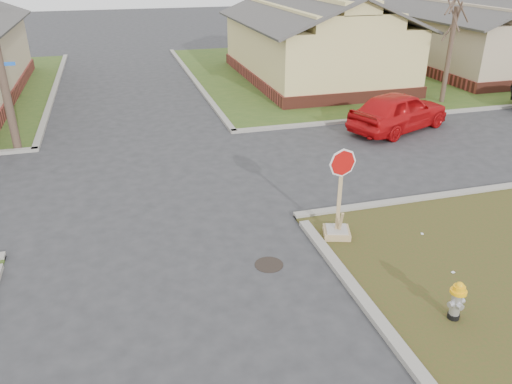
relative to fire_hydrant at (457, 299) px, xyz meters
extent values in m
plane|color=#2B2B2E|center=(-5.00, 3.23, -0.50)|extent=(120.00, 120.00, 0.00)
cube|color=#324E1C|center=(17.00, 21.23, -0.47)|extent=(37.00, 19.00, 0.05)
cylinder|color=black|center=(-2.80, 2.73, -0.49)|extent=(0.64, 0.64, 0.01)
cube|color=brown|center=(5.00, 19.73, -0.20)|extent=(7.20, 11.20, 0.60)
cube|color=#EFDA8C|center=(5.00, 19.73, 1.40)|extent=(7.00, 11.00, 2.60)
cube|color=brown|center=(15.00, 19.73, -0.20)|extent=(7.20, 11.20, 0.60)
cube|color=tan|center=(15.00, 19.73, 1.40)|extent=(7.00, 11.00, 2.60)
cylinder|color=#3C2B22|center=(9.00, 13.43, 1.65)|extent=(0.22, 0.22, 4.20)
cylinder|color=black|center=(0.00, 0.00, -0.40)|extent=(0.22, 0.22, 0.10)
cylinder|color=#B7B7BC|center=(0.00, 0.00, -0.11)|extent=(0.19, 0.19, 0.47)
sphere|color=#B7B7BC|center=(0.00, 0.00, 0.12)|extent=(0.19, 0.19, 0.19)
cylinder|color=#FFB20D|center=(0.00, 0.00, 0.16)|extent=(0.30, 0.30, 0.06)
cylinder|color=#FFB20D|center=(0.00, 0.00, 0.23)|extent=(0.22, 0.22, 0.10)
sphere|color=#FFB20D|center=(0.00, 0.00, 0.29)|extent=(0.15, 0.15, 0.15)
cube|color=tan|center=(-0.85, 3.44, -0.37)|extent=(0.63, 0.63, 0.15)
cube|color=#A59E97|center=(-0.85, 3.44, -0.27)|extent=(0.51, 0.51, 0.04)
cube|color=tan|center=(-0.85, 3.44, 0.72)|extent=(0.09, 0.05, 2.13)
cylinder|color=#AD0D0B|center=(-0.85, 3.40, 1.48)|extent=(0.57, 0.25, 0.61)
cylinder|color=white|center=(-0.85, 3.41, 1.48)|extent=(0.64, 0.28, 0.69)
imported|color=red|center=(4.89, 10.43, 0.27)|extent=(4.87, 3.39, 1.54)
camera|label=1|loc=(-5.65, -6.17, 5.76)|focal=35.00mm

